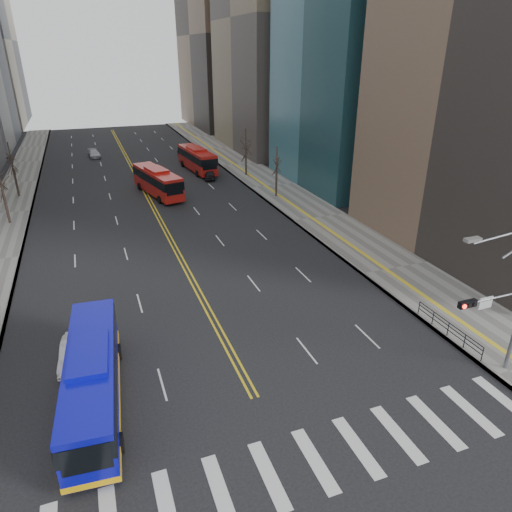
% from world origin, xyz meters
% --- Properties ---
extents(ground, '(220.00, 220.00, 0.00)m').
position_xyz_m(ground, '(0.00, 0.00, 0.00)').
color(ground, black).
extents(sidewalk_right, '(7.00, 130.00, 0.15)m').
position_xyz_m(sidewalk_right, '(17.50, 45.00, 0.07)').
color(sidewalk_right, slate).
rests_on(sidewalk_right, ground).
extents(sidewalk_left, '(5.00, 130.00, 0.15)m').
position_xyz_m(sidewalk_left, '(-16.50, 45.00, 0.07)').
color(sidewalk_left, slate).
rests_on(sidewalk_left, ground).
extents(crosswalk, '(26.70, 4.00, 0.01)m').
position_xyz_m(crosswalk, '(0.00, 0.00, 0.01)').
color(crosswalk, silver).
rests_on(crosswalk, ground).
extents(centerline, '(0.55, 100.00, 0.01)m').
position_xyz_m(centerline, '(0.00, 55.00, 0.01)').
color(centerline, gold).
rests_on(centerline, ground).
extents(office_towers, '(83.00, 134.00, 58.00)m').
position_xyz_m(office_towers, '(0.12, 68.51, 23.92)').
color(office_towers, gray).
rests_on(office_towers, ground).
extents(signal_mast, '(5.37, 0.37, 9.39)m').
position_xyz_m(signal_mast, '(13.77, 2.00, 4.86)').
color(signal_mast, gray).
rests_on(signal_mast, ground).
extents(pedestrian_railing, '(0.06, 6.06, 1.02)m').
position_xyz_m(pedestrian_railing, '(14.30, 6.00, 0.82)').
color(pedestrian_railing, black).
rests_on(pedestrian_railing, sidewalk_right).
extents(street_trees, '(35.20, 47.20, 7.60)m').
position_xyz_m(street_trees, '(-7.18, 34.55, 4.87)').
color(street_trees, '#2E221C').
rests_on(street_trees, ground).
extents(blue_bus, '(3.47, 12.07, 3.47)m').
position_xyz_m(blue_bus, '(-8.34, 7.73, 1.82)').
color(blue_bus, '#0B0CAC').
rests_on(blue_bus, ground).
extents(red_bus_near, '(5.05, 11.72, 3.61)m').
position_xyz_m(red_bus_near, '(1.53, 46.45, 2.01)').
color(red_bus_near, red).
rests_on(red_bus_near, ground).
extents(red_bus_far, '(3.79, 11.85, 3.68)m').
position_xyz_m(red_bus_far, '(9.68, 57.66, 2.05)').
color(red_bus_far, red).
rests_on(red_bus_far, ground).
extents(car_white, '(1.95, 4.32, 1.37)m').
position_xyz_m(car_white, '(-9.42, 12.05, 0.69)').
color(car_white, white).
rests_on(car_white, ground).
extents(car_dark_mid, '(2.59, 4.15, 1.32)m').
position_xyz_m(car_dark_mid, '(10.17, 51.85, 0.66)').
color(car_dark_mid, black).
rests_on(car_dark_mid, ground).
extents(car_silver, '(2.24, 4.66, 1.31)m').
position_xyz_m(car_silver, '(-5.43, 74.04, 0.65)').
color(car_silver, '#AEAEB4').
rests_on(car_silver, ground).
extents(car_dark_far, '(2.58, 5.09, 1.38)m').
position_xyz_m(car_dark_far, '(10.32, 68.69, 0.69)').
color(car_dark_far, black).
rests_on(car_dark_far, ground).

